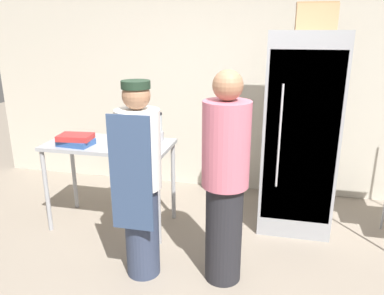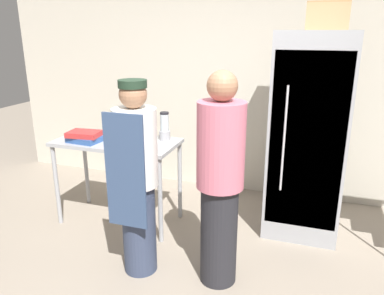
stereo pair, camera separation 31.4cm
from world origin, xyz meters
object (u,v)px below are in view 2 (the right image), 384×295
Objects in this scene: donut_box at (134,136)px; person_baker at (137,178)px; person_customer at (220,181)px; binder_stack at (84,137)px; cardboard_storage_box at (327,16)px; refrigerator at (308,136)px; blender_pitcher at (165,128)px.

donut_box is 0.17× the size of person_baker.
donut_box is 1.27m from person_customer.
binder_stack is (-0.45, -0.19, 0.01)m from donut_box.
person_customer is at bearing -18.23° from binder_stack.
cardboard_storage_box is (1.71, 0.52, 1.13)m from donut_box.
refrigerator is 1.70m from donut_box.
person_customer reaches higher than blender_pitcher.
binder_stack is at bearing -156.56° from donut_box.
person_baker is (0.86, -0.58, -0.10)m from binder_stack.
person_customer is (1.51, -0.50, -0.08)m from binder_stack.
refrigerator is 1.15× the size of person_customer.
blender_pitcher is at bearing 133.81° from person_customer.
cardboard_storage_box reaches higher than person_customer.
donut_box is (-1.64, -0.41, -0.04)m from refrigerator.
person_baker is (0.41, -0.78, -0.10)m from donut_box.
donut_box is 0.31m from blender_pitcher.
blender_pitcher is 0.86× the size of binder_stack.
donut_box is at bearing -154.57° from blender_pitcher.
person_baker is at bearing -135.23° from cardboard_storage_box.
person_customer is (0.66, 0.08, 0.03)m from person_baker.
cardboard_storage_box is 0.23× the size of person_baker.
cardboard_storage_box reaches higher than blender_pitcher.
refrigerator reaches higher than person_customer.
cardboard_storage_box is (0.07, 0.10, 1.09)m from refrigerator.
refrigerator is 7.23× the size of donut_box.
refrigerator is at bearing 62.38° from person_customer.
cardboard_storage_box reaches higher than donut_box.
person_baker is 0.66m from person_customer.
person_baker is (0.14, -0.91, -0.18)m from blender_pitcher.
donut_box is 0.81× the size of binder_stack.
refrigerator is at bearing 16.20° from binder_stack.
person_baker is 0.95× the size of person_customer.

